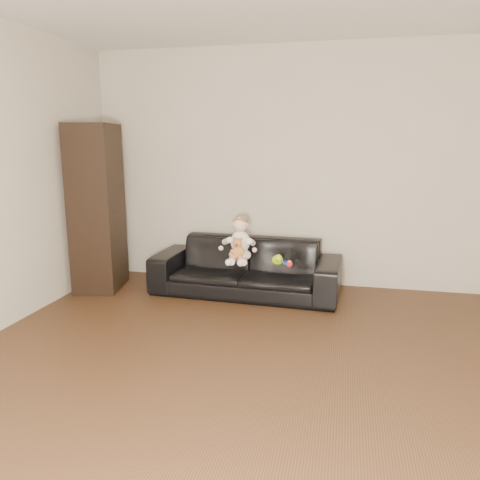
% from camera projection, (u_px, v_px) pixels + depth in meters
% --- Properties ---
extents(floor, '(5.50, 5.50, 0.00)m').
position_uv_depth(floor, '(276.00, 421.00, 2.72)').
color(floor, '#422917').
rests_on(floor, ground).
extents(wall_back, '(5.00, 0.00, 5.00)m').
position_uv_depth(wall_back, '(315.00, 168.00, 5.07)').
color(wall_back, '#B4AA97').
rests_on(wall_back, ground).
extents(sofa, '(1.98, 0.85, 0.57)m').
position_uv_depth(sofa, '(246.00, 267.00, 4.95)').
color(sofa, black).
rests_on(sofa, floor).
extents(cabinet, '(0.55, 0.68, 1.77)m').
position_uv_depth(cabinet, '(97.00, 208.00, 5.01)').
color(cabinet, black).
rests_on(cabinet, floor).
extents(shelf_item, '(0.22, 0.28, 0.28)m').
position_uv_depth(shelf_item, '(96.00, 171.00, 4.92)').
color(shelf_item, silver).
rests_on(shelf_item, cabinet).
extents(baby, '(0.36, 0.42, 0.47)m').
position_uv_depth(baby, '(240.00, 242.00, 4.79)').
color(baby, silver).
rests_on(baby, sofa).
extents(teddy_bear, '(0.14, 0.14, 0.22)m').
position_uv_depth(teddy_bear, '(238.00, 249.00, 4.66)').
color(teddy_bear, '#C47538').
rests_on(teddy_bear, sofa).
extents(toy_green, '(0.16, 0.18, 0.10)m').
position_uv_depth(toy_green, '(277.00, 260.00, 4.68)').
color(toy_green, '#A1D218').
rests_on(toy_green, sofa).
extents(toy_rattle, '(0.07, 0.07, 0.06)m').
position_uv_depth(toy_rattle, '(289.00, 264.00, 4.58)').
color(toy_rattle, red).
rests_on(toy_rattle, sofa).
extents(toy_blue_disc, '(0.13, 0.13, 0.01)m').
position_uv_depth(toy_blue_disc, '(287.00, 263.00, 4.74)').
color(toy_blue_disc, blue).
rests_on(toy_blue_disc, sofa).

